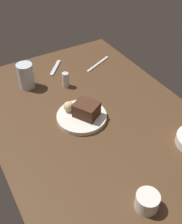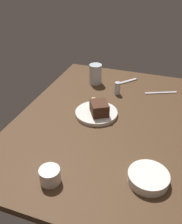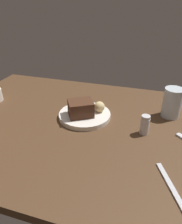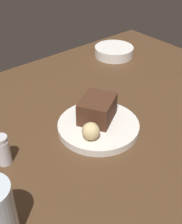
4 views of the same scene
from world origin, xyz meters
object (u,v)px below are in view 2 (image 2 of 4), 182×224
at_px(water_glass, 95,74).
at_px(dessert_spoon, 127,81).
at_px(salt_shaker, 117,88).
at_px(chocolate_cake_slice, 99,108).
at_px(dessert_plate, 96,113).
at_px(coffee_cup, 50,176).
at_px(bread_roll, 94,102).
at_px(butter_knife, 161,93).
at_px(side_bowl, 148,178).

distance_m(water_glass, dessert_spoon, 0.21).
xyz_separation_m(salt_shaker, water_glass, (0.09, 0.16, 0.02)).
height_order(chocolate_cake_slice, water_glass, water_glass).
relative_size(dessert_plate, salt_shaker, 2.87).
bearing_deg(coffee_cup, dessert_spoon, -5.85).
bearing_deg(water_glass, chocolate_cake_slice, -158.77).
relative_size(water_glass, coffee_cup, 1.63).
height_order(bread_roll, salt_shaker, salt_shaker).
height_order(coffee_cup, dessert_spoon, coffee_cup).
bearing_deg(butter_knife, bread_roll, 18.27).
relative_size(salt_shaker, coffee_cup, 0.99).
bearing_deg(water_glass, bread_roll, -163.53).
relative_size(salt_shaker, butter_knife, 0.39).
relative_size(coffee_cup, butter_knife, 0.40).
height_order(water_glass, dessert_spoon, water_glass).
relative_size(salt_shaker, side_bowl, 0.50).
xyz_separation_m(dessert_plate, bread_roll, (0.05, 0.03, 0.03)).
bearing_deg(coffee_cup, chocolate_cake_slice, -5.01).
height_order(chocolate_cake_slice, dessert_spoon, chocolate_cake_slice).
relative_size(chocolate_cake_slice, bread_roll, 2.18).
distance_m(dessert_plate, bread_roll, 0.07).
bearing_deg(dessert_spoon, side_bowl, -121.83).
bearing_deg(dessert_spoon, water_glass, 154.49).
distance_m(salt_shaker, water_glass, 0.19).
bearing_deg(chocolate_cake_slice, bread_roll, 38.95).
bearing_deg(bread_roll, chocolate_cake_slice, -141.05).
distance_m(bread_roll, water_glass, 0.30).
bearing_deg(dessert_spoon, bread_roll, -154.68).
bearing_deg(side_bowl, water_glass, 31.82).
distance_m(chocolate_cake_slice, dessert_spoon, 0.44).
distance_m(dessert_plate, butter_knife, 0.45).
height_order(chocolate_cake_slice, coffee_cup, chocolate_cake_slice).
bearing_deg(salt_shaker, bread_roll, 157.32).
bearing_deg(water_glass, butter_knife, -89.75).
relative_size(dessert_spoon, butter_knife, 0.79).
distance_m(dessert_plate, water_glass, 0.36).
bearing_deg(bread_roll, side_bowl, -139.59).
bearing_deg(chocolate_cake_slice, coffee_cup, 174.99).
bearing_deg(chocolate_cake_slice, butter_knife, -37.58).
xyz_separation_m(dessert_plate, salt_shaker, (0.25, -0.05, 0.03)).
bearing_deg(dessert_spoon, dessert_plate, -148.44).
distance_m(coffee_cup, dessert_spoon, 0.89).
relative_size(side_bowl, coffee_cup, 1.97).
height_order(chocolate_cake_slice, salt_shaker, chocolate_cake_slice).
relative_size(bread_roll, dessert_spoon, 0.29).
relative_size(dessert_plate, chocolate_cake_slice, 2.22).
height_order(chocolate_cake_slice, side_bowl, chocolate_cake_slice).
bearing_deg(side_bowl, chocolate_cake_slice, 40.67).
height_order(salt_shaker, dessert_spoon, salt_shaker).
bearing_deg(salt_shaker, water_glass, 60.43).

